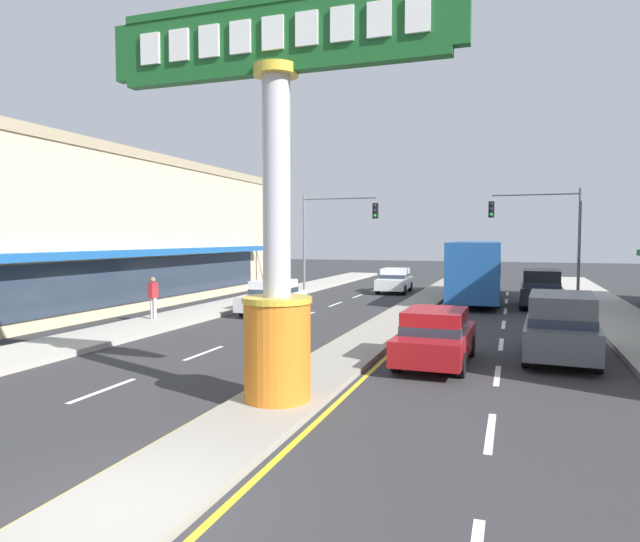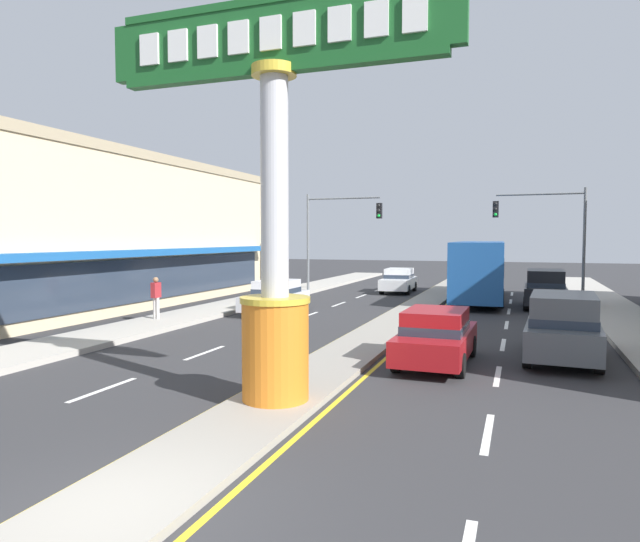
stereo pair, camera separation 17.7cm
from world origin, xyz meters
The scene contains 15 objects.
ground_plane centered at (0.00, 0.00, 0.00)m, with size 160.00×160.00×0.00m, color #303033.
median_strip centered at (0.00, 18.00, 0.07)m, with size 1.85×52.00×0.14m, color gray.
sidewalk_left centered at (-8.84, 16.00, 0.09)m, with size 2.62×60.00×0.18m, color #ADA89E.
lane_markings centered at (0.00, 16.65, 0.00)m, with size 8.59×52.00×0.01m.
district_sign centered at (0.00, 5.00, 4.03)m, with size 7.53×1.44×8.10m.
storefront_left centered at (-15.58, 17.81, 3.80)m, with size 8.20×25.56×7.61m.
traffic_light_left_side centered at (-6.16, 27.51, 4.25)m, with size 4.86×0.46×6.20m.
traffic_light_right_side centered at (6.16, 28.07, 4.25)m, with size 4.86×0.46×6.20m.
sedan_near_right_lane centered at (-5.88, 18.05, 0.79)m, with size 1.85×4.31×1.53m.
suv_far_right_lane centered at (5.87, 11.70, 0.98)m, with size 2.16×4.70×1.90m.
sedan_near_left_lane centered at (-2.58, 29.71, 0.79)m, with size 1.94×4.35×1.53m.
bus_mid_left_lane centered at (2.58, 26.61, 1.87)m, with size 2.87×11.27×3.26m.
sedan_far_left_oncoming centered at (2.58, 9.98, 0.79)m, with size 1.90×4.33×1.53m.
suv_kerb_right centered at (5.88, 24.40, 0.98)m, with size 2.04×4.64×1.90m.
pedestrian_near_kerb centered at (-9.24, 13.70, 1.15)m, with size 0.28×0.41×1.70m.
Camera 1 is at (4.56, -5.49, 3.47)m, focal length 31.53 mm.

